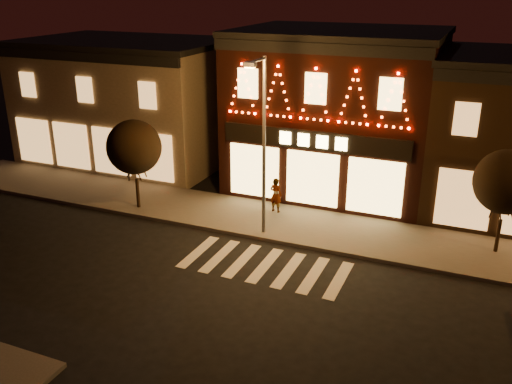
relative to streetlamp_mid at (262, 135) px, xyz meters
The scene contains 8 objects.
ground 7.96m from the streetlamp_mid, 79.98° to the right, with size 120.00×120.00×0.00m, color black.
sidewalk_far 5.76m from the streetlamp_mid, 27.47° to the left, with size 44.00×4.00×0.15m, color #47423D.
building_left 14.14m from the streetlamp_mid, 147.32° to the left, with size 12.20×8.28×7.30m.
building_pulp 7.70m from the streetlamp_mid, 81.57° to the left, with size 10.20×8.34×8.30m.
streetlamp_mid is the anchor object (origin of this frame).
tree_left 6.90m from the streetlamp_mid, behind, with size 2.60×2.60×4.35m.
tree_right 9.84m from the streetlamp_mid, 13.02° to the left, with size 2.58×2.58×4.31m.
pedestrian 4.46m from the streetlamp_mid, 97.47° to the left, with size 0.62×0.40×1.69m, color gray.
Camera 1 is at (7.31, -14.13, 10.58)m, focal length 39.08 mm.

